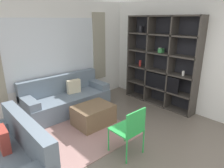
{
  "coord_description": "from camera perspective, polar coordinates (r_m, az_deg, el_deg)",
  "views": [
    {
      "loc": [
        -2.24,
        -1.29,
        2.23
      ],
      "look_at": [
        0.58,
        1.83,
        0.85
      ],
      "focal_mm": 32.0,
      "sensor_mm": 36.0,
      "label": 1
    }
  ],
  "objects": [
    {
      "name": "wall_back",
      "position": [
        5.22,
        -16.35,
        7.83
      ],
      "size": [
        5.73,
        0.11,
        2.7
      ],
      "color": "white",
      "rests_on": "ground_plane"
    },
    {
      "name": "wall_right",
      "position": [
        5.49,
        14.78,
        8.36
      ],
      "size": [
        0.07,
        4.52,
        2.7
      ],
      "primitive_type": "cube",
      "color": "white",
      "rests_on": "ground_plane"
    },
    {
      "name": "area_rug",
      "position": [
        4.2,
        -14.29,
        -14.41
      ],
      "size": [
        2.64,
        2.03,
        0.01
      ],
      "primitive_type": "cube",
      "color": "gray",
      "rests_on": "ground_plane"
    },
    {
      "name": "shelving_unit",
      "position": [
        5.37,
        13.77,
        5.95
      ],
      "size": [
        0.34,
        2.03,
        2.31
      ],
      "color": "#232328",
      "rests_on": "ground_plane"
    },
    {
      "name": "couch_main",
      "position": [
        5.13,
        -12.85,
        -4.22
      ],
      "size": [
        2.11,
        0.83,
        0.89
      ],
      "color": "slate",
      "rests_on": "ground_plane"
    },
    {
      "name": "couch_side",
      "position": [
        3.35,
        -27.08,
        -18.88
      ],
      "size": [
        0.83,
        1.66,
        0.89
      ],
      "rotation": [
        0.0,
        0.0,
        -1.57
      ],
      "color": "slate",
      "rests_on": "ground_plane"
    },
    {
      "name": "ottoman",
      "position": [
        4.44,
        -5.33,
        -8.82
      ],
      "size": [
        0.82,
        0.63,
        0.44
      ],
      "color": "brown",
      "rests_on": "ground_plane"
    },
    {
      "name": "folding_chair",
      "position": [
        3.38,
        5.18,
        -12.35
      ],
      "size": [
        0.44,
        0.46,
        0.86
      ],
      "rotation": [
        0.0,
        0.0,
        3.14
      ],
      "color": "green",
      "rests_on": "ground_plane"
    }
  ]
}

